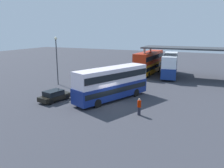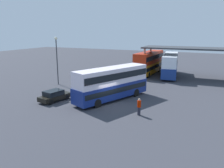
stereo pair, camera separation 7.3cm
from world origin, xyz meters
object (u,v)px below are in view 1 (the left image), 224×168
object	(u,v)px
double_decker_main	(112,82)
double_decker_mid_row	(170,64)
parked_hatchback	(54,96)
pedestrian_waiting	(139,107)
double_decker_near_canopy	(149,62)
lamppost_tall	(57,55)

from	to	relation	value
double_decker_main	double_decker_mid_row	xyz separation A→B (m)	(3.40, 18.10, 0.05)
parked_hatchback	pedestrian_waiting	size ratio (longest dim) A/B	2.40
double_decker_main	double_decker_near_canopy	xyz separation A→B (m)	(-0.77, 18.48, 0.16)
double_decker_mid_row	lamppost_tall	world-z (taller)	lamppost_tall
double_decker_near_canopy	double_decker_mid_row	world-z (taller)	double_decker_near_canopy
double_decker_mid_row	double_decker_main	bearing A→B (deg)	160.39
double_decker_mid_row	pedestrian_waiting	bearing A→B (deg)	174.57
double_decker_main	pedestrian_waiting	xyz separation A→B (m)	(4.75, -3.62, -1.33)
double_decker_near_canopy	double_decker_mid_row	size ratio (longest dim) A/B	1.00
double_decker_near_canopy	pedestrian_waiting	world-z (taller)	double_decker_near_canopy
double_decker_main	double_decker_near_canopy	world-z (taller)	double_decker_near_canopy
double_decker_near_canopy	pedestrian_waiting	bearing A→B (deg)	-163.89
double_decker_main	lamppost_tall	size ratio (longest dim) A/B	1.43
parked_hatchback	lamppost_tall	xyz separation A→B (m)	(-5.14, 7.20, 4.04)
parked_hatchback	double_decker_mid_row	bearing A→B (deg)	-12.83
double_decker_near_canopy	lamppost_tall	xyz separation A→B (m)	(-10.49, -14.78, 2.34)
double_decker_near_canopy	double_decker_mid_row	distance (m)	4.19
double_decker_near_canopy	lamppost_tall	bearing A→B (deg)	146.73
double_decker_main	double_decker_mid_row	size ratio (longest dim) A/B	0.95
double_decker_main	parked_hatchback	world-z (taller)	double_decker_main
parked_hatchback	double_decker_main	bearing A→B (deg)	-49.32
double_decker_mid_row	parked_hatchback	bearing A→B (deg)	147.23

